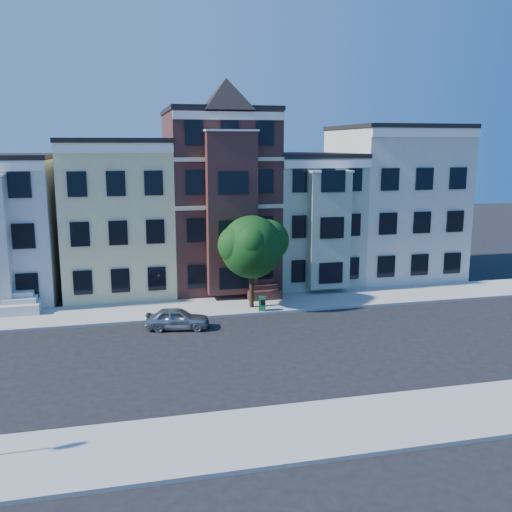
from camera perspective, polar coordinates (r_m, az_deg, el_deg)
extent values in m
plane|color=black|center=(28.16, 1.41, -9.50)|extent=(120.00, 120.00, 0.00)
cube|color=#9E9B93|center=(35.54, -1.89, -4.97)|extent=(60.00, 4.00, 0.15)
cube|color=#9E9B93|center=(21.17, 7.18, -16.68)|extent=(60.00, 4.00, 0.15)
cube|color=#F6E29C|center=(40.28, -13.65, 3.79)|extent=(7.00, 9.00, 10.00)
cube|color=#43211E|center=(40.74, -3.78, 5.57)|extent=(7.00, 9.00, 12.00)
cube|color=#9FAD92|center=(42.47, 4.94, 3.74)|extent=(6.00, 9.00, 9.00)
cube|color=beige|center=(45.04, 13.49, 5.18)|extent=(8.00, 9.00, 11.00)
imported|color=#A2A5AA|center=(31.51, -7.90, -6.21)|extent=(3.66, 2.01, 1.18)
cube|color=#1C5C2F|center=(34.06, 0.62, -4.79)|extent=(0.48, 0.45, 0.88)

